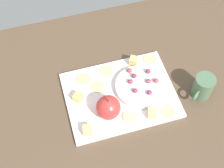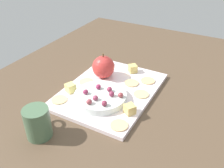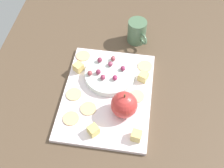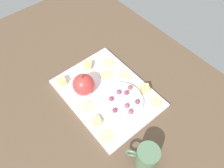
{
  "view_description": "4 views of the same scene",
  "coord_description": "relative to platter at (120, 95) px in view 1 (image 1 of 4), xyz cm",
  "views": [
    {
      "loc": [
        14.93,
        50.78,
        97.2
      ],
      "look_at": [
        -0.89,
        -3.8,
        8.64
      ],
      "focal_mm": 51.73,
      "sensor_mm": 36.0,
      "label": 1
    },
    {
      "loc": [
        -62.16,
        -34.51,
        49.56
      ],
      "look_at": [
        -4.37,
        -3.09,
        7.54
      ],
      "focal_mm": 39.44,
      "sensor_mm": 36.0,
      "label": 2
    },
    {
      "loc": [
        49.16,
        7.56,
        79.87
      ],
      "look_at": [
        -4.68,
        -0.49,
        7.95
      ],
      "focal_mm": 47.22,
      "sensor_mm": 36.0,
      "label": 3
    },
    {
      "loc": [
        -38.55,
        25.44,
        71.97
      ],
      "look_at": [
        -2.78,
        -4.4,
        6.94
      ],
      "focal_mm": 35.51,
      "sensor_mm": 36.0,
      "label": 4
    }
  ],
  "objects": [
    {
      "name": "cracker_5",
      "position": [
        -0.37,
        9.14,
        0.83
      ],
      "size": [
        4.84,
        4.84,
        0.4
      ],
      "primitive_type": "cylinder",
      "color": "#D2B78C",
      "rests_on": "platter"
    },
    {
      "name": "cheese_cube_0",
      "position": [
        13.92,
        -1.78,
        2.01
      ],
      "size": [
        3.91,
        3.91,
        2.77
      ],
      "primitive_type": "cube",
      "rotation": [
        0.0,
        0.0,
        0.81
      ],
      "color": "#E3C96C",
      "rests_on": "platter"
    },
    {
      "name": "platter",
      "position": [
        0.0,
        0.0,
        0.0
      ],
      "size": [
        36.37,
        27.4,
        1.26
      ],
      "primitive_type": "cube",
      "color": "white",
      "rests_on": "table"
    },
    {
      "name": "serving_dish",
      "position": [
        -6.73,
        -0.26,
        1.7
      ],
      "size": [
        16.15,
        16.15,
        2.13
      ],
      "primitive_type": "cylinder",
      "color": "white",
      "rests_on": "platter"
    },
    {
      "name": "cracker_0",
      "position": [
        6.35,
        -4.81,
        0.83
      ],
      "size": [
        4.84,
        4.84,
        0.4
      ],
      "primitive_type": "cylinder",
      "color": "#D3B680",
      "rests_on": "platter"
    },
    {
      "name": "grape_3",
      "position": [
        -4.08,
        -2.03,
        3.53
      ],
      "size": [
        1.77,
        1.59,
        1.53
      ],
      "primitive_type": "ellipsoid",
      "color": "#8F324E",
      "rests_on": "serving_dish"
    },
    {
      "name": "table",
      "position": [
        3.18,
        1.75,
        -2.27
      ],
      "size": [
        127.37,
        86.01,
        3.28
      ],
      "primitive_type": "cube",
      "color": "brown",
      "rests_on": "ground"
    },
    {
      "name": "cracker_2",
      "position": [
        10.44,
        -9.19,
        0.83
      ],
      "size": [
        4.84,
        4.84,
        0.4
      ],
      "primitive_type": "cylinder",
      "color": "#E0B57E",
      "rests_on": "platter"
    },
    {
      "name": "cracker_4",
      "position": [
        1.83,
        -10.31,
        0.83
      ],
      "size": [
        4.84,
        4.84,
        0.4
      ],
      "primitive_type": "cylinder",
      "color": "#DAC083",
      "rests_on": "platter"
    },
    {
      "name": "grape_7",
      "position": [
        -12.45,
        0.01,
        3.51
      ],
      "size": [
        1.77,
        1.59,
        1.5
      ],
      "primitive_type": "ellipsoid",
      "color": "#983F48",
      "rests_on": "serving_dish"
    },
    {
      "name": "apple_stem",
      "position": [
        5.8,
        5.89,
        9.09
      ],
      "size": [
        0.5,
        0.5,
        1.2
      ],
      "primitive_type": "cylinder",
      "color": "brown",
      "rests_on": "apple_whole"
    },
    {
      "name": "apple_whole",
      "position": [
        5.8,
        5.89,
        4.56
      ],
      "size": [
        7.86,
        7.86,
        7.86
      ],
      "primitive_type": "sphere",
      "color": "red",
      "rests_on": "platter"
    },
    {
      "name": "grape_2",
      "position": [
        -4.48,
        1.83,
        3.52
      ],
      "size": [
        1.77,
        1.59,
        1.51
      ],
      "primitive_type": "ellipsoid",
      "color": "#92264D",
      "rests_on": "serving_dish"
    },
    {
      "name": "grape_5",
      "position": [
        -11.12,
        -4.27,
        3.57
      ],
      "size": [
        1.77,
        1.59,
        1.62
      ],
      "primitive_type": "ellipsoid",
      "color": "#842F46",
      "rests_on": "serving_dish"
    },
    {
      "name": "grape_0",
      "position": [
        -9.98,
        -0.56,
        3.49
      ],
      "size": [
        1.77,
        1.59,
        1.46
      ],
      "primitive_type": "ellipsoid",
      "color": "#953B57",
      "rests_on": "serving_dish"
    },
    {
      "name": "cracker_1",
      "position": [
        -13.01,
        10.74,
        0.83
      ],
      "size": [
        4.84,
        4.84,
        0.4
      ],
      "primitive_type": "cylinder",
      "color": "#D7BF84",
      "rests_on": "platter"
    },
    {
      "name": "cheese_cube_1",
      "position": [
        -7.39,
        10.54,
        2.01
      ],
      "size": [
        3.58,
        3.58,
        2.77
      ],
      "primitive_type": "cube",
      "rotation": [
        0.0,
        0.0,
        1.2
      ],
      "color": "#E4D57A",
      "rests_on": "platter"
    },
    {
      "name": "grape_6",
      "position": [
        -5.15,
        -6.42,
        3.51
      ],
      "size": [
        1.77,
        1.59,
        1.51
      ],
      "primitive_type": "ellipsoid",
      "color": "#933C41",
      "rests_on": "serving_dish"
    },
    {
      "name": "cheese_cube_2",
      "position": [
        -8.26,
        -10.95,
        2.01
      ],
      "size": [
        3.82,
        3.82,
        2.77
      ],
      "primitive_type": "cube",
      "rotation": [
        0.0,
        0.0,
        1.0
      ],
      "color": "#EBC771",
      "rests_on": "platter"
    },
    {
      "name": "grape_4",
      "position": [
        -8.7,
        3.72,
        3.47
      ],
      "size": [
        1.77,
        1.59,
        1.42
      ],
      "primitive_type": "ellipsoid",
      "color": "#882A4D",
      "rests_on": "serving_dish"
    },
    {
      "name": "cheese_cube_3",
      "position": [
        13.81,
        10.42,
        2.01
      ],
      "size": [
        3.18,
        3.18,
        2.77
      ],
      "primitive_type": "cube",
      "rotation": [
        0.0,
        0.0,
        1.41
      ],
      "color": "#E2C670",
      "rests_on": "platter"
    },
    {
      "name": "cup",
      "position": [
        -26.31,
        6.59,
        3.66
      ],
      "size": [
        8.81,
        7.5,
        8.57
      ],
      "color": "#4C6B4D",
      "rests_on": "table"
    },
    {
      "name": "grape_1",
      "position": [
        -6.01,
        -3.84,
        3.58
      ],
      "size": [
        1.77,
        1.59,
        1.64
      ],
      "primitive_type": "ellipsoid",
      "color": "#842C49",
      "rests_on": "serving_dish"
    },
    {
      "name": "cracker_3",
      "position": [
        -14.53,
        -10.79,
        0.83
      ],
      "size": [
        4.84,
        4.84,
        0.4
      ],
      "primitive_type": "cylinder",
      "color": "#DEB782",
      "rests_on": "platter"
    }
  ]
}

